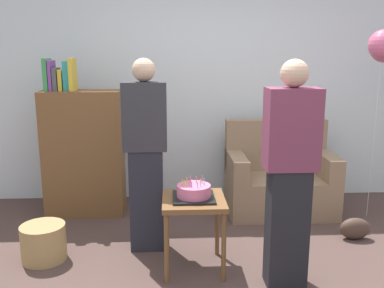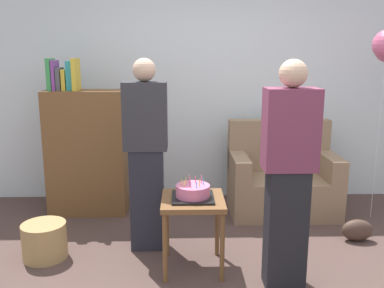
{
  "view_description": "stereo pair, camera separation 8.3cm",
  "coord_description": "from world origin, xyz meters",
  "px_view_note": "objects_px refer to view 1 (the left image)",
  "views": [
    {
      "loc": [
        -0.43,
        -2.74,
        1.66
      ],
      "look_at": [
        -0.26,
        0.54,
        0.95
      ],
      "focal_mm": 39.05,
      "sensor_mm": 36.0,
      "label": 1
    },
    {
      "loc": [
        -0.35,
        -2.75,
        1.66
      ],
      "look_at": [
        -0.26,
        0.54,
        0.95
      ],
      "focal_mm": 39.05,
      "sensor_mm": 36.0,
      "label": 2
    }
  ],
  "objects_px": {
    "birthday_cake": "(194,192)",
    "person_holding_cake": "(289,175)",
    "wicker_basket": "(44,242)",
    "balloon_bunch": "(384,46)",
    "side_table": "(194,209)",
    "bookshelf": "(83,151)",
    "handbag": "(355,228)",
    "couch": "(279,180)",
    "person_blowing_candles": "(146,155)"
  },
  "relations": [
    {
      "from": "birthday_cake",
      "to": "person_holding_cake",
      "type": "relative_size",
      "value": 0.2
    },
    {
      "from": "wicker_basket",
      "to": "balloon_bunch",
      "type": "bearing_deg",
      "value": 14.58
    },
    {
      "from": "side_table",
      "to": "balloon_bunch",
      "type": "relative_size",
      "value": 0.31
    },
    {
      "from": "bookshelf",
      "to": "handbag",
      "type": "distance_m",
      "value": 2.76
    },
    {
      "from": "bookshelf",
      "to": "balloon_bunch",
      "type": "height_order",
      "value": "balloon_bunch"
    },
    {
      "from": "couch",
      "to": "person_blowing_candles",
      "type": "xyz_separation_m",
      "value": [
        -1.36,
        -0.83,
        0.49
      ]
    },
    {
      "from": "person_holding_cake",
      "to": "bookshelf",
      "type": "bearing_deg",
      "value": -37.01
    },
    {
      "from": "couch",
      "to": "person_holding_cake",
      "type": "xyz_separation_m",
      "value": [
        -0.33,
        -1.48,
        0.49
      ]
    },
    {
      "from": "birthday_cake",
      "to": "handbag",
      "type": "bearing_deg",
      "value": 16.57
    },
    {
      "from": "wicker_basket",
      "to": "handbag",
      "type": "distance_m",
      "value": 2.74
    },
    {
      "from": "person_blowing_candles",
      "to": "wicker_basket",
      "type": "height_order",
      "value": "person_blowing_candles"
    },
    {
      "from": "couch",
      "to": "side_table",
      "type": "height_order",
      "value": "couch"
    },
    {
      "from": "person_holding_cake",
      "to": "balloon_bunch",
      "type": "height_order",
      "value": "balloon_bunch"
    },
    {
      "from": "person_blowing_candles",
      "to": "birthday_cake",
      "type": "bearing_deg",
      "value": -45.08
    },
    {
      "from": "handbag",
      "to": "birthday_cake",
      "type": "bearing_deg",
      "value": -163.43
    },
    {
      "from": "person_holding_cake",
      "to": "birthday_cake",
      "type": "bearing_deg",
      "value": -18.64
    },
    {
      "from": "wicker_basket",
      "to": "balloon_bunch",
      "type": "relative_size",
      "value": 0.19
    },
    {
      "from": "side_table",
      "to": "balloon_bunch",
      "type": "xyz_separation_m",
      "value": [
        1.9,
        1.01,
        1.24
      ]
    },
    {
      "from": "couch",
      "to": "side_table",
      "type": "xyz_separation_m",
      "value": [
        -0.98,
        -1.21,
        0.15
      ]
    },
    {
      "from": "bookshelf",
      "to": "handbag",
      "type": "height_order",
      "value": "bookshelf"
    },
    {
      "from": "couch",
      "to": "wicker_basket",
      "type": "distance_m",
      "value": 2.43
    },
    {
      "from": "wicker_basket",
      "to": "person_holding_cake",
      "type": "bearing_deg",
      "value": -13.98
    },
    {
      "from": "person_blowing_candles",
      "to": "side_table",
      "type": "bearing_deg",
      "value": -45.08
    },
    {
      "from": "side_table",
      "to": "birthday_cake",
      "type": "xyz_separation_m",
      "value": [
        0.0,
        0.0,
        0.14
      ]
    },
    {
      "from": "couch",
      "to": "side_table",
      "type": "relative_size",
      "value": 1.9
    },
    {
      "from": "person_holding_cake",
      "to": "side_table",
      "type": "bearing_deg",
      "value": -18.64
    },
    {
      "from": "balloon_bunch",
      "to": "person_holding_cake",
      "type": "bearing_deg",
      "value": -134.31
    },
    {
      "from": "bookshelf",
      "to": "person_blowing_candles",
      "type": "height_order",
      "value": "person_blowing_candles"
    },
    {
      "from": "couch",
      "to": "bookshelf",
      "type": "height_order",
      "value": "bookshelf"
    },
    {
      "from": "handbag",
      "to": "bookshelf",
      "type": "bearing_deg",
      "value": 163.06
    },
    {
      "from": "birthday_cake",
      "to": "bookshelf",
      "type": "bearing_deg",
      "value": 131.19
    },
    {
      "from": "person_blowing_candles",
      "to": "wicker_basket",
      "type": "relative_size",
      "value": 4.53
    },
    {
      "from": "birthday_cake",
      "to": "wicker_basket",
      "type": "distance_m",
      "value": 1.33
    },
    {
      "from": "balloon_bunch",
      "to": "wicker_basket",
      "type": "bearing_deg",
      "value": -165.42
    },
    {
      "from": "person_blowing_candles",
      "to": "wicker_basket",
      "type": "distance_m",
      "value": 1.1
    },
    {
      "from": "side_table",
      "to": "handbag",
      "type": "xyz_separation_m",
      "value": [
        1.5,
        0.45,
        -0.39
      ]
    },
    {
      "from": "side_table",
      "to": "bookshelf",
      "type": "bearing_deg",
      "value": 131.19
    },
    {
      "from": "couch",
      "to": "balloon_bunch",
      "type": "height_order",
      "value": "balloon_bunch"
    },
    {
      "from": "handbag",
      "to": "balloon_bunch",
      "type": "xyz_separation_m",
      "value": [
        0.4,
        0.56,
        1.63
      ]
    },
    {
      "from": "couch",
      "to": "balloon_bunch",
      "type": "distance_m",
      "value": 1.68
    },
    {
      "from": "bookshelf",
      "to": "balloon_bunch",
      "type": "bearing_deg",
      "value": -4.32
    },
    {
      "from": "bookshelf",
      "to": "person_holding_cake",
      "type": "distance_m",
      "value": 2.3
    },
    {
      "from": "person_holding_cake",
      "to": "balloon_bunch",
      "type": "distance_m",
      "value": 2.0
    },
    {
      "from": "person_blowing_candles",
      "to": "wicker_basket",
      "type": "bearing_deg",
      "value": -167.78
    },
    {
      "from": "side_table",
      "to": "wicker_basket",
      "type": "relative_size",
      "value": 1.61
    },
    {
      "from": "couch",
      "to": "bookshelf",
      "type": "distance_m",
      "value": 2.09
    },
    {
      "from": "side_table",
      "to": "balloon_bunch",
      "type": "distance_m",
      "value": 2.49
    },
    {
      "from": "couch",
      "to": "person_holding_cake",
      "type": "bearing_deg",
      "value": -102.5
    },
    {
      "from": "bookshelf",
      "to": "side_table",
      "type": "xyz_separation_m",
      "value": [
        1.08,
        -1.23,
        -0.19
      ]
    },
    {
      "from": "bookshelf",
      "to": "birthday_cake",
      "type": "relative_size",
      "value": 5.06
    }
  ]
}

